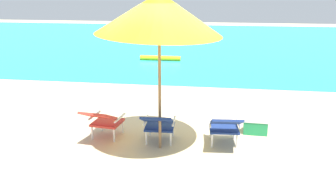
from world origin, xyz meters
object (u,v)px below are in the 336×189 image
(lounge_chair_left, at_px, (103,120))
(lounge_chair_right, at_px, (225,126))
(cooler_box, at_px, (255,125))
(swim_buoy, at_px, (160,58))
(lounge_chair_center, at_px, (159,124))
(beach_umbrella_center, at_px, (159,14))

(lounge_chair_left, bearing_deg, lounge_chair_right, 0.70)
(cooler_box, bearing_deg, lounge_chair_right, -129.43)
(swim_buoy, xyz_separation_m, lounge_chair_center, (1.29, -7.73, 0.31))
(swim_buoy, bearing_deg, cooler_box, -66.14)
(lounge_chair_left, height_order, lounge_chair_right, same)
(swim_buoy, distance_m, lounge_chair_right, 8.05)
(swim_buoy, relative_size, lounge_chair_center, 1.78)
(lounge_chair_center, relative_size, lounge_chair_right, 0.98)
(lounge_chair_left, relative_size, lounge_chair_center, 1.04)
(swim_buoy, height_order, cooler_box, cooler_box)
(lounge_chair_center, xyz_separation_m, lounge_chair_right, (1.17, 0.07, 0.00))
(cooler_box, bearing_deg, lounge_chair_left, -164.98)
(lounge_chair_center, distance_m, beach_umbrella_center, 1.94)
(lounge_chair_left, xyz_separation_m, cooler_box, (2.82, 0.76, -0.24))
(lounge_chair_right, xyz_separation_m, beach_umbrella_center, (-1.12, -0.21, 1.93))
(beach_umbrella_center, bearing_deg, swim_buoy, 99.66)
(lounge_chair_center, bearing_deg, beach_umbrella_center, -70.57)
(lounge_chair_left, bearing_deg, lounge_chair_center, -2.62)
(lounge_chair_center, height_order, lounge_chair_right, same)
(lounge_chair_right, relative_size, cooler_box, 1.90)
(lounge_chair_left, bearing_deg, cooler_box, 15.02)
(swim_buoy, bearing_deg, lounge_chair_center, -80.52)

